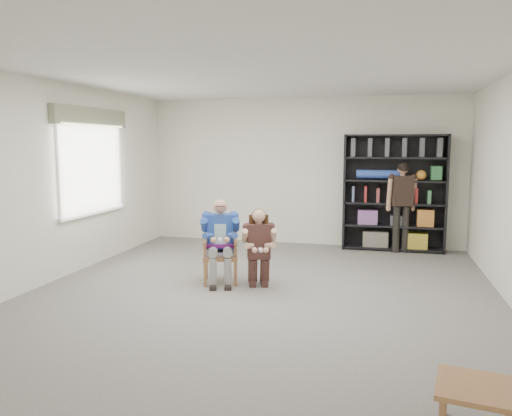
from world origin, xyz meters
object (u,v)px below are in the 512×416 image
(seated_man, at_px, (220,241))
(kneeling_woman, at_px, (259,248))
(bookshelf, at_px, (394,193))
(standing_man, at_px, (401,208))
(armchair, at_px, (220,251))
(side_table, at_px, (476,411))

(seated_man, distance_m, kneeling_woman, 0.59)
(bookshelf, distance_m, standing_man, 0.31)
(armchair, xyz_separation_m, kneeling_woman, (0.58, -0.12, 0.09))
(armchair, relative_size, standing_man, 0.56)
(armchair, xyz_separation_m, bookshelf, (2.38, 2.81, 0.60))
(armchair, relative_size, kneeling_woman, 0.84)
(bookshelf, bearing_deg, armchair, -130.24)
(armchair, relative_size, bookshelf, 0.43)
(side_table, bearing_deg, armchair, 131.80)
(standing_man, height_order, side_table, standing_man)
(seated_man, xyz_separation_m, kneeling_woman, (0.58, -0.12, -0.05))
(kneeling_woman, relative_size, standing_man, 0.67)
(armchair, distance_m, seated_man, 0.14)
(kneeling_woman, bearing_deg, side_table, -70.93)
(kneeling_woman, bearing_deg, standing_man, 37.99)
(armchair, relative_size, side_table, 1.78)
(kneeling_woman, bearing_deg, armchair, 151.01)
(side_table, bearing_deg, kneeling_woman, 126.37)
(bookshelf, bearing_deg, side_table, -86.02)
(armchair, height_order, standing_man, standing_man)
(armchair, bearing_deg, standing_man, 29.43)
(armchair, bearing_deg, seated_man, -170.74)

